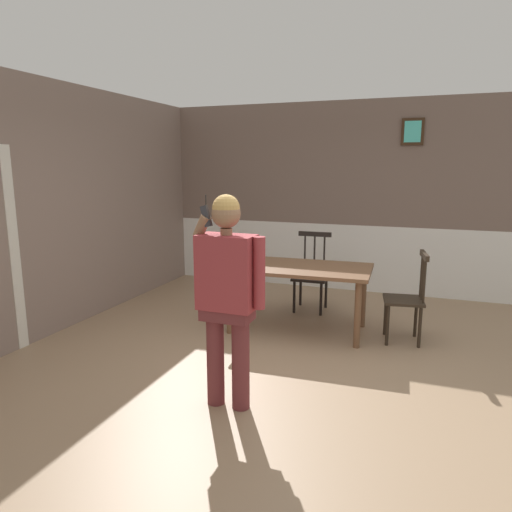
# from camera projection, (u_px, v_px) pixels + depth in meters

# --- Properties ---
(ground_plane) EXTENTS (6.99, 6.99, 0.00)m
(ground_plane) POSITION_uv_depth(u_px,v_px,m) (288.00, 371.00, 4.35)
(ground_plane) COLOR #9E7F60
(room_back_partition) EXTENTS (5.74, 0.17, 2.83)m
(room_back_partition) POSITION_uv_depth(u_px,v_px,m) (349.00, 201.00, 7.02)
(room_back_partition) COLOR #756056
(room_back_partition) RESTS_ON ground_plane
(room_left_partition) EXTENTS (0.13, 6.36, 2.83)m
(room_left_partition) POSITION_uv_depth(u_px,v_px,m) (37.00, 211.00, 5.05)
(room_left_partition) COLOR gray
(room_left_partition) RESTS_ON ground_plane
(dining_table) EXTENTS (1.67, 0.96, 0.76)m
(dining_table) POSITION_uv_depth(u_px,v_px,m) (298.00, 274.00, 5.33)
(dining_table) COLOR brown
(dining_table) RESTS_ON ground_plane
(chair_near_window) EXTENTS (0.47, 0.47, 0.99)m
(chair_near_window) POSITION_uv_depth(u_px,v_px,m) (407.00, 299.00, 5.01)
(chair_near_window) COLOR #2D2319
(chair_near_window) RESTS_ON ground_plane
(chair_by_doorway) EXTENTS (0.45, 0.45, 1.03)m
(chair_by_doorway) POSITION_uv_depth(u_px,v_px,m) (311.00, 274.00, 6.14)
(chair_by_doorway) COLOR black
(chair_by_doorway) RESTS_ON ground_plane
(person_figure) EXTENTS (0.60, 0.24, 1.69)m
(person_figure) POSITION_uv_depth(u_px,v_px,m) (228.00, 288.00, 3.55)
(person_figure) COLOR brown
(person_figure) RESTS_ON ground_plane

